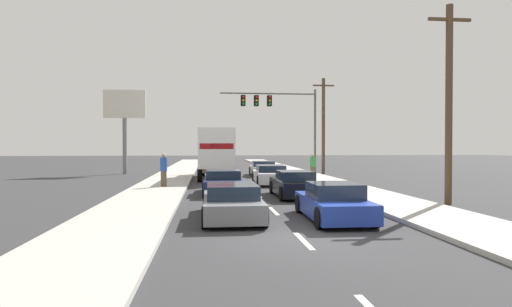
# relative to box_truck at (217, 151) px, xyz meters

# --- Properties ---
(ground_plane) EXTENTS (140.00, 140.00, 0.00)m
(ground_plane) POSITION_rel_box_truck_xyz_m (1.78, 5.35, -2.03)
(ground_plane) COLOR #333335
(sidewalk_right) EXTENTS (3.04, 80.00, 0.14)m
(sidewalk_right) POSITION_rel_box_truck_xyz_m (6.85, 0.35, -1.96)
(sidewalk_right) COLOR #B2AFA8
(sidewalk_right) RESTS_ON ground_plane
(sidewalk_left) EXTENTS (3.04, 80.00, 0.14)m
(sidewalk_left) POSITION_rel_box_truck_xyz_m (-3.28, 0.35, -1.96)
(sidewalk_left) COLOR #B2AFA8
(sidewalk_left) RESTS_ON ground_plane
(lane_markings) EXTENTS (0.14, 57.00, 0.01)m
(lane_markings) POSITION_rel_box_truck_xyz_m (1.78, 2.27, -2.03)
(lane_markings) COLOR silver
(lane_markings) RESTS_ON ground_plane
(box_truck) EXTENTS (2.65, 8.66, 3.51)m
(box_truck) POSITION_rel_box_truck_xyz_m (0.00, 0.00, 0.00)
(box_truck) COLOR white
(box_truck) RESTS_ON ground_plane
(car_navy) EXTENTS (2.05, 4.48, 1.18)m
(car_navy) POSITION_rel_box_truck_xyz_m (0.14, -9.29, -1.48)
(car_navy) COLOR #141E4C
(car_navy) RESTS_ON ground_plane
(car_gray) EXTENTS (1.92, 4.48, 1.15)m
(car_gray) POSITION_rel_box_truck_xyz_m (0.17, -16.74, -1.49)
(car_gray) COLOR slate
(car_gray) RESTS_ON ground_plane
(car_silver) EXTENTS (2.12, 4.54, 1.17)m
(car_silver) POSITION_rel_box_truck_xyz_m (3.72, 3.26, -1.49)
(car_silver) COLOR #B7BABF
(car_silver) RESTS_ON ground_plane
(car_white) EXTENTS (2.07, 4.65, 1.19)m
(car_white) POSITION_rel_box_truck_xyz_m (3.24, -4.20, -1.47)
(car_white) COLOR white
(car_white) RESTS_ON ground_plane
(car_black) EXTENTS (1.85, 4.17, 1.23)m
(car_black) POSITION_rel_box_truck_xyz_m (3.38, -11.03, -1.46)
(car_black) COLOR black
(car_black) RESTS_ON ground_plane
(car_blue) EXTENTS (1.89, 4.18, 1.20)m
(car_blue) POSITION_rel_box_truck_xyz_m (3.41, -17.34, -1.49)
(car_blue) COLOR #1E389E
(car_blue) RESTS_ON ground_plane
(traffic_signal_mast) EXTENTS (8.67, 0.69, 7.47)m
(traffic_signal_mast) POSITION_rel_box_truck_xyz_m (5.16, 7.54, 3.78)
(traffic_signal_mast) COLOR #595B56
(traffic_signal_mast) RESTS_ON ground_plane
(utility_pole_near) EXTENTS (1.80, 0.28, 8.10)m
(utility_pole_near) POSITION_rel_box_truck_xyz_m (9.12, -14.23, 2.15)
(utility_pole_near) COLOR brown
(utility_pole_near) RESTS_ON ground_plane
(utility_pole_mid) EXTENTS (1.80, 0.28, 8.03)m
(utility_pole_mid) POSITION_rel_box_truck_xyz_m (9.01, 4.70, 2.12)
(utility_pole_mid) COLOR brown
(utility_pole_mid) RESTS_ON ground_plane
(roadside_billboard) EXTENTS (3.51, 0.36, 7.11)m
(roadside_billboard) POSITION_rel_box_truck_xyz_m (-7.64, 6.85, 2.93)
(roadside_billboard) COLOR slate
(roadside_billboard) RESTS_ON ground_plane
(pedestrian_near_corner) EXTENTS (0.38, 0.38, 1.69)m
(pedestrian_near_corner) POSITION_rel_box_truck_xyz_m (6.64, -1.29, -1.05)
(pedestrian_near_corner) COLOR brown
(pedestrian_near_corner) RESTS_ON sidewalk_right
(pedestrian_mid_block) EXTENTS (0.38, 0.38, 1.83)m
(pedestrian_mid_block) POSITION_rel_box_truck_xyz_m (-3.05, -6.54, -0.97)
(pedestrian_mid_block) COLOR brown
(pedestrian_mid_block) RESTS_ON sidewalk_left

